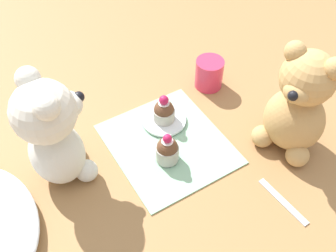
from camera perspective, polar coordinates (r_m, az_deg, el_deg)
ground_plane at (r=0.80m, az=0.00°, el=-2.68°), size 4.00×4.00×0.00m
knitted_placemat at (r=0.80m, az=0.00°, el=-2.54°), size 0.25×0.22×0.01m
teddy_bear_cream at (r=0.69m, az=-16.42°, el=-0.89°), size 0.12×0.13×0.23m
teddy_bear_tan at (r=0.76m, az=18.35°, el=2.82°), size 0.14×0.14×0.23m
cupcake_near_cream_bear at (r=0.75m, az=-0.10°, el=-3.48°), size 0.04×0.04×0.07m
saucer_plate at (r=0.83m, az=-0.57°, el=0.92°), size 0.09×0.09×0.01m
cupcake_near_tan_bear at (r=0.81m, az=-0.59°, el=2.17°), size 0.05×0.05×0.07m
juice_glass at (r=0.90m, az=5.99°, el=7.59°), size 0.06×0.06×0.07m
teaspoon at (r=0.75m, az=16.36°, el=-10.41°), size 0.11×0.02×0.01m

